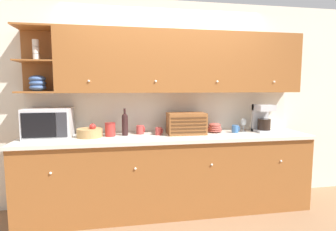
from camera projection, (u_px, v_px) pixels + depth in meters
name	position (u px, v px, depth m)	size (l,w,h in m)	color
ground_plane	(165.00, 199.00, 3.56)	(24.00, 24.00, 0.00)	#896647
wall_back	(165.00, 103.00, 3.45)	(5.82, 0.06, 2.60)	silver
counter_unit	(169.00, 173.00, 3.20)	(3.44, 0.66, 0.93)	#935628
backsplash_panel	(165.00, 112.00, 3.43)	(3.42, 0.01, 0.51)	silver
upper_cabinets	(180.00, 63.00, 3.23)	(3.42, 0.35, 0.74)	#935628
microwave	(49.00, 123.00, 3.00)	(0.50, 0.38, 0.34)	silver
fruit_basket	(90.00, 133.00, 3.04)	(0.29, 0.29, 0.16)	#A87F4C
storage_canister	(110.00, 129.00, 3.09)	(0.12, 0.12, 0.16)	#B22D28
wine_bottle	(125.00, 123.00, 3.14)	(0.07, 0.07, 0.33)	black
mug	(140.00, 130.00, 3.24)	(0.11, 0.09, 0.11)	#B73D38
mug_patterned_third	(159.00, 131.00, 3.18)	(0.09, 0.08, 0.09)	#B73D38
bread_box	(186.00, 124.00, 3.22)	(0.47, 0.27, 0.26)	brown
bowl_stack_on_counter	(215.00, 128.00, 3.37)	(0.19, 0.19, 0.12)	#9E473D
mug_blue_second	(235.00, 129.00, 3.34)	(0.10, 0.08, 0.09)	#38669E
wine_glass	(243.00, 123.00, 3.44)	(0.07, 0.07, 0.17)	silver
coffee_maker	(263.00, 118.00, 3.40)	(0.22, 0.23, 0.35)	#B7B7BC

